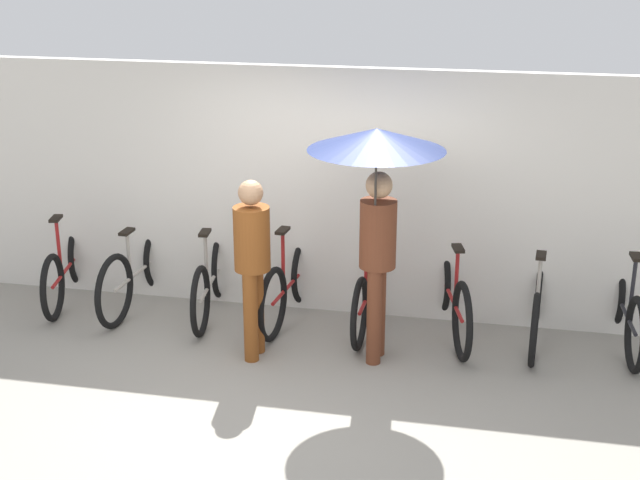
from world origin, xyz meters
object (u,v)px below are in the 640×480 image
(parked_bicycle_1, at_px, (138,271))
(parked_bicycle_2, at_px, (211,280))
(parked_bicycle_3, at_px, (289,284))
(pedestrian_leading, at_px, (252,256))
(parked_bicycle_5, at_px, (451,296))
(parked_bicycle_6, at_px, (537,306))
(parked_bicycle_0, at_px, (66,267))
(parked_bicycle_4, at_px, (369,291))
(parked_bicycle_7, at_px, (625,310))
(pedestrian_center, at_px, (377,175))

(parked_bicycle_1, relative_size, parked_bicycle_2, 1.08)
(parked_bicycle_3, bearing_deg, pedestrian_leading, 177.16)
(parked_bicycle_5, height_order, parked_bicycle_6, parked_bicycle_6)
(parked_bicycle_0, xyz_separation_m, parked_bicycle_5, (3.96, -0.00, 0.02))
(parked_bicycle_5, xyz_separation_m, parked_bicycle_6, (0.79, -0.01, -0.03))
(parked_bicycle_4, height_order, parked_bicycle_7, parked_bicycle_4)
(parked_bicycle_2, xyz_separation_m, parked_bicycle_3, (0.79, 0.04, 0.01))
(parked_bicycle_2, relative_size, parked_bicycle_4, 0.99)
(parked_bicycle_5, distance_m, pedestrian_center, 1.69)
(parked_bicycle_5, distance_m, parked_bicycle_6, 0.79)
(parked_bicycle_2, xyz_separation_m, parked_bicycle_5, (2.37, 0.05, 0.02))
(parked_bicycle_4, xyz_separation_m, pedestrian_center, (0.16, -0.77, 1.37))
(parked_bicycle_4, distance_m, pedestrian_leading, 1.38)
(parked_bicycle_0, bearing_deg, parked_bicycle_6, -101.76)
(parked_bicycle_3, relative_size, parked_bicycle_6, 1.00)
(parked_bicycle_5, xyz_separation_m, pedestrian_center, (-0.63, -0.78, 1.36))
(parked_bicycle_1, bearing_deg, parked_bicycle_4, -87.76)
(parked_bicycle_5, bearing_deg, parked_bicycle_7, -102.42)
(parked_bicycle_2, height_order, pedestrian_leading, pedestrian_leading)
(parked_bicycle_2, distance_m, parked_bicycle_5, 2.37)
(parked_bicycle_0, bearing_deg, pedestrian_center, -114.89)
(parked_bicycle_7, bearing_deg, parked_bicycle_1, 86.37)
(parked_bicycle_7, bearing_deg, pedestrian_center, 106.47)
(parked_bicycle_5, distance_m, parked_bicycle_7, 1.58)
(parked_bicycle_0, xyz_separation_m, parked_bicycle_1, (0.79, 0.01, 0.02))
(parked_bicycle_1, relative_size, pedestrian_center, 0.84)
(parked_bicycle_6, distance_m, pedestrian_center, 2.13)
(parked_bicycle_1, height_order, parked_bicycle_4, parked_bicycle_4)
(parked_bicycle_2, relative_size, pedestrian_leading, 1.00)
(parked_bicycle_3, xyz_separation_m, pedestrian_leading, (-0.12, -0.85, 0.59))
(parked_bicycle_4, relative_size, pedestrian_leading, 1.01)
(parked_bicycle_4, relative_size, pedestrian_center, 0.78)
(parked_bicycle_7, distance_m, pedestrian_center, 2.73)
(parked_bicycle_6, height_order, pedestrian_leading, pedestrian_leading)
(parked_bicycle_4, bearing_deg, parked_bicycle_3, 90.67)
(parked_bicycle_0, distance_m, parked_bicycle_2, 1.58)
(parked_bicycle_3, relative_size, parked_bicycle_4, 1.00)
(parked_bicycle_3, bearing_deg, pedestrian_center, -124.13)
(parked_bicycle_3, xyz_separation_m, parked_bicycle_7, (3.16, 0.04, -0.01))
(parked_bicycle_4, bearing_deg, pedestrian_center, -167.12)
(pedestrian_leading, xyz_separation_m, pedestrian_center, (1.07, 0.07, 0.77))
(parked_bicycle_0, height_order, parked_bicycle_2, parked_bicycle_0)
(parked_bicycle_1, distance_m, parked_bicycle_2, 0.79)
(parked_bicycle_5, relative_size, pedestrian_leading, 1.07)
(parked_bicycle_0, bearing_deg, parked_bicycle_5, -101.63)
(parked_bicycle_2, distance_m, parked_bicycle_7, 3.96)
(parked_bicycle_0, xyz_separation_m, pedestrian_leading, (2.26, -0.86, 0.61))
(parked_bicycle_3, relative_size, parked_bicycle_5, 0.94)
(pedestrian_center, bearing_deg, parked_bicycle_1, -13.40)
(parked_bicycle_4, height_order, pedestrian_center, pedestrian_center)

